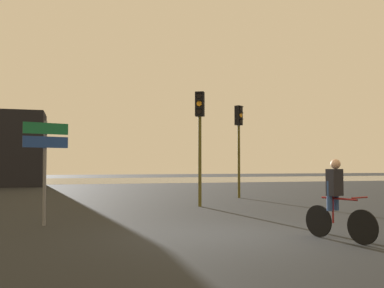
{
  "coord_description": "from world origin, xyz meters",
  "views": [
    {
      "loc": [
        -3.36,
        -8.67,
        1.5
      ],
      "look_at": [
        0.5,
        5.0,
        2.2
      ],
      "focal_mm": 40.0,
      "sensor_mm": 36.0,
      "label": 1
    }
  ],
  "objects_px": {
    "cyclist": "(336,199)",
    "traffic_light_far_right": "(239,133)",
    "direction_sign_post": "(45,153)",
    "traffic_light_center": "(200,126)"
  },
  "relations": [
    {
      "from": "cyclist",
      "to": "traffic_light_far_right",
      "type": "bearing_deg",
      "value": -118.96
    },
    {
      "from": "traffic_light_far_right",
      "to": "direction_sign_post",
      "type": "distance_m",
      "value": 10.77
    },
    {
      "from": "traffic_light_center",
      "to": "traffic_light_far_right",
      "type": "bearing_deg",
      "value": -103.06
    },
    {
      "from": "traffic_light_center",
      "to": "traffic_light_far_right",
      "type": "distance_m",
      "value": 4.48
    },
    {
      "from": "traffic_light_far_right",
      "to": "cyclist",
      "type": "distance_m",
      "value": 11.24
    },
    {
      "from": "traffic_light_center",
      "to": "direction_sign_post",
      "type": "xyz_separation_m",
      "value": [
        -5.13,
        -3.67,
        -1.12
      ]
    },
    {
      "from": "traffic_light_far_right",
      "to": "traffic_light_center",
      "type": "bearing_deg",
      "value": 18.68
    },
    {
      "from": "traffic_light_center",
      "to": "cyclist",
      "type": "bearing_deg",
      "value": 122.26
    },
    {
      "from": "cyclist",
      "to": "direction_sign_post",
      "type": "bearing_deg",
      "value": -49.87
    },
    {
      "from": "traffic_light_far_right",
      "to": "direction_sign_post",
      "type": "height_order",
      "value": "traffic_light_far_right"
    }
  ]
}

